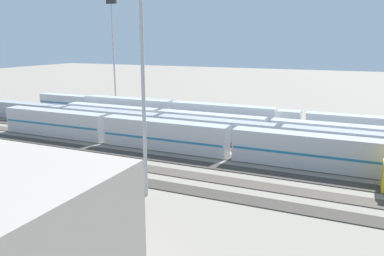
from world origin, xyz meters
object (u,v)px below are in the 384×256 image
Objects in this scene: train_on_track_2 at (269,128)px; train_on_track_1 at (172,112)px; train_on_track_5 at (231,142)px; light_mast_0 at (113,41)px; train_on_track_0 at (198,112)px; train_on_track_3 at (159,124)px; light_mast_1 at (142,46)px.

train_on_track_2 is 23.83m from train_on_track_1.
train_on_track_1 is 0.49× the size of train_on_track_5.
train_on_track_1 is 28.27m from light_mast_0.
light_mast_0 reaches higher than train_on_track_0.
train_on_track_0 is 29.88m from train_on_track_5.
train_on_track_2 and train_on_track_3 have the same top height.
train_on_track_1 is 28.69m from train_on_track_5.
train_on_track_0 is at bearing -98.51° from train_on_track_3.
train_on_track_2 is 1.00× the size of train_on_track_0.
light_mast_1 is at bearing 77.45° from train_on_track_2.
light_mast_1 is at bearing 104.96° from train_on_track_0.
light_mast_1 reaches higher than train_on_track_2.
train_on_track_1 is 1.63× the size of light_mast_0.
train_on_track_3 is (21.33, 5.00, 0.03)m from train_on_track_2.
train_on_track_0 is at bearing -130.11° from train_on_track_1.
train_on_track_3 is 10.21m from train_on_track_1.
train_on_track_0 is 47.69m from light_mast_1.
light_mast_1 is (4.74, 18.49, 15.15)m from train_on_track_5.
train_on_track_5 is 3.30× the size of light_mast_0.
light_mast_0 is at bearing -38.70° from train_on_track_3.
light_mast_1 reaches higher than train_on_track_1.
train_on_track_1 reaches higher than train_on_track_2.
light_mast_1 is at bearing 115.95° from train_on_track_3.
train_on_track_2 is 3.30× the size of light_mast_0.
train_on_track_2 is at bearing -100.28° from train_on_track_5.
train_on_track_1 is (1.97, -10.00, 0.60)m from train_on_track_3.
train_on_track_2 is 2.03× the size of train_on_track_1.
train_on_track_5 reaches higher than train_on_track_0.
train_on_track_5 is 53.63m from light_mast_0.
train_on_track_5 reaches higher than train_on_track_3.
train_on_track_1 and train_on_track_5 have the same top height.
train_on_track_1 is 0.49× the size of train_on_track_0.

